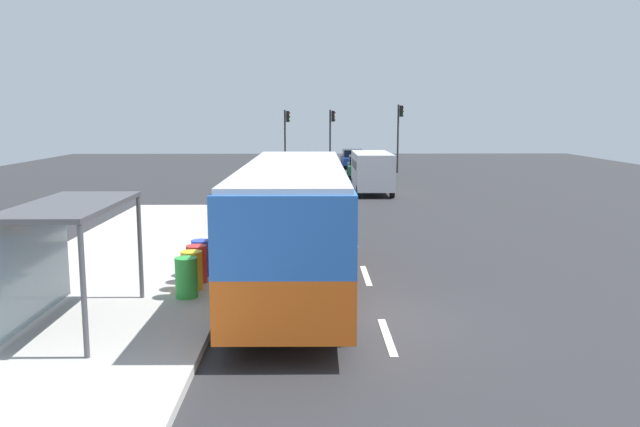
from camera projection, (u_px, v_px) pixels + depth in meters
name	position (u px, v px, depth m)	size (l,w,h in m)	color
ground_plane	(340.00, 219.00, 27.84)	(56.00, 92.00, 0.04)	#2D2D30
sidewalk_platform	(103.00, 293.00, 15.86)	(6.20, 30.00, 0.18)	beige
lane_stripe_seg_1	(387.00, 337.00, 13.01)	(0.16, 2.20, 0.01)	silver
lane_stripe_seg_2	(366.00, 275.00, 17.95)	(0.16, 2.20, 0.01)	silver
lane_stripe_seg_3	(354.00, 241.00, 22.90)	(0.16, 2.20, 0.01)	silver
lane_stripe_seg_4	(346.00, 218.00, 27.84)	(0.16, 2.20, 0.01)	silver
lane_stripe_seg_5	(340.00, 202.00, 32.78)	(0.16, 2.20, 0.01)	silver
lane_stripe_seg_6	(336.00, 191.00, 37.72)	(0.16, 2.20, 0.01)	silver
lane_stripe_seg_7	(333.00, 182.00, 42.66)	(0.16, 2.20, 0.01)	silver
bus	(294.00, 218.00, 16.32)	(2.63, 11.03, 3.21)	orange
white_van	(372.00, 170.00, 36.36)	(2.04, 5.20, 2.30)	silver
sedan_near	(353.00, 158.00, 53.90)	(1.87, 4.41, 1.52)	navy
sedan_far	(361.00, 166.00, 45.76)	(1.99, 4.47, 1.52)	#195933
recycling_bin_green	(186.00, 278.00, 15.13)	(0.52, 0.52, 0.95)	green
recycling_bin_yellow	(192.00, 270.00, 15.82)	(0.52, 0.52, 0.95)	yellow
recycling_bin_red	(197.00, 264.00, 16.51)	(0.52, 0.52, 0.95)	red
recycling_bin_blue	(201.00, 258.00, 17.21)	(0.52, 0.52, 0.95)	blue
traffic_light_near_side	(399.00, 128.00, 48.93)	(0.49, 0.28, 5.16)	#2D2D2D
traffic_light_far_side	(286.00, 131.00, 49.62)	(0.49, 0.28, 4.75)	#2D2D2D
traffic_light_median	(331.00, 130.00, 50.47)	(0.49, 0.28, 4.78)	#2D2D2D
bus_shelter	(56.00, 232.00, 13.00)	(1.80, 4.00, 2.50)	#4C4C51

